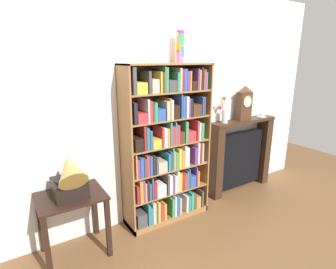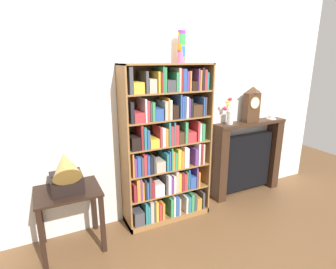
{
  "view_description": "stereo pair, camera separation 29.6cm",
  "coord_description": "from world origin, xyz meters",
  "px_view_note": "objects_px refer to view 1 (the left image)",
  "views": [
    {
      "loc": [
        -1.5,
        -2.31,
        1.82
      ],
      "look_at": [
        0.02,
        0.1,
        1.02
      ],
      "focal_mm": 28.69,
      "sensor_mm": 36.0,
      "label": 1
    },
    {
      "loc": [
        -1.24,
        -2.45,
        1.82
      ],
      "look_at": [
        0.02,
        0.1,
        1.02
      ],
      "focal_mm": 28.69,
      "sensor_mm": 36.0,
      "label": 2
    }
  ],
  "objects_px": {
    "flower_vase": "(224,113)",
    "fireplace_mantel": "(240,155)",
    "mantel_clock": "(244,103)",
    "bookshelf": "(166,150)",
    "side_table_left": "(72,209)",
    "teacup_with_saucer": "(262,115)",
    "cup_stack": "(180,47)",
    "gramophone": "(70,178)"
  },
  "relations": [
    {
      "from": "side_table_left",
      "to": "mantel_clock",
      "type": "distance_m",
      "value": 2.46
    },
    {
      "from": "flower_vase",
      "to": "cup_stack",
      "type": "bearing_deg",
      "value": -178.18
    },
    {
      "from": "bookshelf",
      "to": "teacup_with_saucer",
      "type": "xyz_separation_m",
      "value": [
        1.64,
        0.07,
        0.21
      ]
    },
    {
      "from": "bookshelf",
      "to": "fireplace_mantel",
      "type": "height_order",
      "value": "bookshelf"
    },
    {
      "from": "gramophone",
      "to": "teacup_with_saucer",
      "type": "xyz_separation_m",
      "value": [
        2.71,
        0.19,
        0.23
      ]
    },
    {
      "from": "bookshelf",
      "to": "mantel_clock",
      "type": "relative_size",
      "value": 3.88
    },
    {
      "from": "flower_vase",
      "to": "teacup_with_saucer",
      "type": "height_order",
      "value": "flower_vase"
    },
    {
      "from": "fireplace_mantel",
      "to": "gramophone",
      "type": "bearing_deg",
      "value": -175.01
    },
    {
      "from": "mantel_clock",
      "to": "side_table_left",
      "type": "bearing_deg",
      "value": -176.85
    },
    {
      "from": "side_table_left",
      "to": "teacup_with_saucer",
      "type": "height_order",
      "value": "teacup_with_saucer"
    },
    {
      "from": "bookshelf",
      "to": "cup_stack",
      "type": "relative_size",
      "value": 5.45
    },
    {
      "from": "cup_stack",
      "to": "side_table_left",
      "type": "xyz_separation_m",
      "value": [
        -1.28,
        -0.12,
        -1.47
      ]
    },
    {
      "from": "cup_stack",
      "to": "mantel_clock",
      "type": "relative_size",
      "value": 0.71
    },
    {
      "from": "fireplace_mantel",
      "to": "flower_vase",
      "type": "relative_size",
      "value": 3.22
    },
    {
      "from": "mantel_clock",
      "to": "teacup_with_saucer",
      "type": "bearing_deg",
      "value": 0.35
    },
    {
      "from": "bookshelf",
      "to": "fireplace_mantel",
      "type": "distance_m",
      "value": 1.33
    },
    {
      "from": "mantel_clock",
      "to": "teacup_with_saucer",
      "type": "relative_size",
      "value": 3.43
    },
    {
      "from": "bookshelf",
      "to": "fireplace_mantel",
      "type": "xyz_separation_m",
      "value": [
        1.28,
        0.08,
        -0.34
      ]
    },
    {
      "from": "mantel_clock",
      "to": "bookshelf",
      "type": "bearing_deg",
      "value": -177.08
    },
    {
      "from": "side_table_left",
      "to": "flower_vase",
      "type": "distance_m",
      "value": 2.1
    },
    {
      "from": "flower_vase",
      "to": "bookshelf",
      "type": "bearing_deg",
      "value": -175.24
    },
    {
      "from": "gramophone",
      "to": "teacup_with_saucer",
      "type": "height_order",
      "value": "gramophone"
    },
    {
      "from": "flower_vase",
      "to": "fireplace_mantel",
      "type": "bearing_deg",
      "value": 1.19
    },
    {
      "from": "fireplace_mantel",
      "to": "flower_vase",
      "type": "distance_m",
      "value": 0.74
    },
    {
      "from": "gramophone",
      "to": "fireplace_mantel",
      "type": "height_order",
      "value": "gramophone"
    },
    {
      "from": "gramophone",
      "to": "flower_vase",
      "type": "bearing_deg",
      "value": 5.68
    },
    {
      "from": "cup_stack",
      "to": "flower_vase",
      "type": "bearing_deg",
      "value": 1.82
    },
    {
      "from": "cup_stack",
      "to": "mantel_clock",
      "type": "height_order",
      "value": "cup_stack"
    },
    {
      "from": "fireplace_mantel",
      "to": "flower_vase",
      "type": "xyz_separation_m",
      "value": [
        -0.36,
        -0.01,
        0.65
      ]
    },
    {
      "from": "side_table_left",
      "to": "gramophone",
      "type": "bearing_deg",
      "value": -90.0
    },
    {
      "from": "side_table_left",
      "to": "flower_vase",
      "type": "height_order",
      "value": "flower_vase"
    },
    {
      "from": "side_table_left",
      "to": "teacup_with_saucer",
      "type": "relative_size",
      "value": 4.65
    },
    {
      "from": "mantel_clock",
      "to": "teacup_with_saucer",
      "type": "distance_m",
      "value": 0.43
    },
    {
      "from": "bookshelf",
      "to": "teacup_with_saucer",
      "type": "bearing_deg",
      "value": 2.33
    },
    {
      "from": "cup_stack",
      "to": "flower_vase",
      "type": "height_order",
      "value": "cup_stack"
    },
    {
      "from": "side_table_left",
      "to": "fireplace_mantel",
      "type": "distance_m",
      "value": 2.35
    },
    {
      "from": "mantel_clock",
      "to": "teacup_with_saucer",
      "type": "xyz_separation_m",
      "value": [
        0.38,
        0.0,
        -0.21
      ]
    },
    {
      "from": "side_table_left",
      "to": "fireplace_mantel",
      "type": "xyz_separation_m",
      "value": [
        2.35,
        0.15,
        0.03
      ]
    },
    {
      "from": "cup_stack",
      "to": "flower_vase",
      "type": "distance_m",
      "value": 1.06
    },
    {
      "from": "side_table_left",
      "to": "gramophone",
      "type": "distance_m",
      "value": 0.35
    },
    {
      "from": "bookshelf",
      "to": "gramophone",
      "type": "relative_size",
      "value": 3.77
    },
    {
      "from": "bookshelf",
      "to": "gramophone",
      "type": "height_order",
      "value": "bookshelf"
    }
  ]
}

